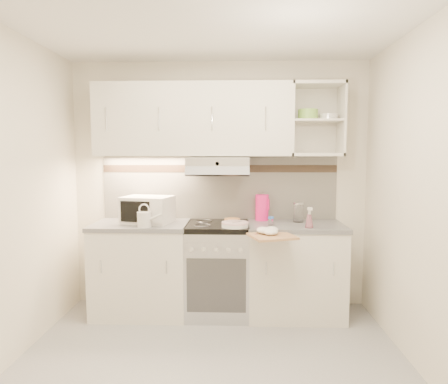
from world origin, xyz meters
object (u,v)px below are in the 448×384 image
object	(u,v)px
plate_stack	(235,224)
spray_bottle	(309,219)
electric_range	(218,269)
microwave	(148,210)
pink_pitcher	(262,207)
glass_jar	(298,212)
cutting_board	(272,236)
watering_can	(145,219)

from	to	relation	value
plate_stack	spray_bottle	distance (m)	0.68
electric_range	microwave	bearing A→B (deg)	177.65
pink_pitcher	glass_jar	xyz separation A→B (m)	(0.35, -0.09, -0.03)
cutting_board	electric_range	bearing A→B (deg)	119.68
plate_stack	cutting_board	distance (m)	0.42
glass_jar	spray_bottle	world-z (taller)	spray_bottle
watering_can	cutting_board	bearing A→B (deg)	4.72
electric_range	glass_jar	bearing A→B (deg)	8.23
pink_pitcher	cutting_board	xyz separation A→B (m)	(0.05, -0.64, -0.16)
electric_range	spray_bottle	bearing A→B (deg)	-13.15
electric_range	watering_can	bearing A→B (deg)	-162.52
electric_range	cutting_board	xyz separation A→B (m)	(0.49, -0.44, 0.42)
pink_pitcher	spray_bottle	xyz separation A→B (m)	(0.41, -0.40, -0.05)
glass_jar	cutting_board	bearing A→B (deg)	-118.74
microwave	cutting_board	world-z (taller)	microwave
plate_stack	spray_bottle	world-z (taller)	spray_bottle
electric_range	glass_jar	distance (m)	0.97
electric_range	watering_can	world-z (taller)	watering_can
watering_can	pink_pitcher	bearing A→B (deg)	36.59
glass_jar	pink_pitcher	bearing A→B (deg)	166.45
microwave	glass_jar	world-z (taller)	microwave
cutting_board	pink_pitcher	bearing A→B (deg)	76.17
watering_can	pink_pitcher	size ratio (longest dim) A/B	0.95
electric_range	pink_pitcher	world-z (taller)	pink_pitcher
pink_pitcher	spray_bottle	bearing A→B (deg)	-25.99
glass_jar	watering_can	bearing A→B (deg)	-167.49
plate_stack	watering_can	bearing A→B (deg)	-178.07
watering_can	cutting_board	xyz separation A→B (m)	(1.15, -0.23, -0.11)
pink_pitcher	glass_jar	distance (m)	0.36
watering_can	plate_stack	bearing A→B (deg)	18.17
microwave	cutting_board	distance (m)	1.28
plate_stack	pink_pitcher	size ratio (longest dim) A/B	0.94
microwave	spray_bottle	size ratio (longest dim) A/B	2.57
microwave	watering_can	size ratio (longest dim) A/B	2.06
spray_bottle	cutting_board	xyz separation A→B (m)	(-0.36, -0.24, -0.11)
electric_range	plate_stack	distance (m)	0.53
microwave	plate_stack	world-z (taller)	microwave
electric_range	glass_jar	xyz separation A→B (m)	(0.79, 0.11, 0.55)
microwave	pink_pitcher	world-z (taller)	pink_pitcher
pink_pitcher	plate_stack	bearing A→B (deg)	-107.12
electric_range	spray_bottle	world-z (taller)	spray_bottle
cutting_board	glass_jar	bearing A→B (deg)	43.14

